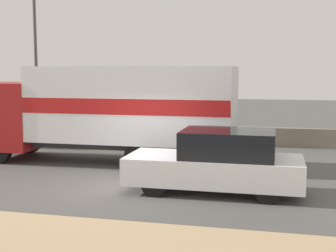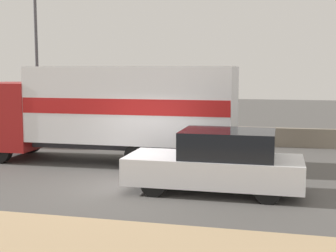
% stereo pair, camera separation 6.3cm
% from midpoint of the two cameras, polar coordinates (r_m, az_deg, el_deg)
% --- Properties ---
extents(ground_plane, '(80.00, 80.00, 0.00)m').
position_cam_midpoint_polar(ground_plane, '(13.03, -4.60, -7.36)').
color(ground_plane, '#514F4C').
extents(stone_wall_backdrop, '(60.00, 0.35, 0.79)m').
position_cam_midpoint_polar(stone_wall_backdrop, '(20.54, 2.29, -0.99)').
color(stone_wall_backdrop, gray).
rests_on(stone_wall_backdrop, ground_plane).
extents(street_lamp, '(0.56, 0.28, 7.86)m').
position_cam_midpoint_polar(street_lamp, '(21.86, -15.70, 10.01)').
color(street_lamp, '#4C4C51').
rests_on(street_lamp, ground_plane).
extents(box_truck, '(9.02, 2.47, 3.31)m').
position_cam_midpoint_polar(box_truck, '(16.18, -7.10, 2.14)').
color(box_truck, maroon).
rests_on(box_truck, ground_plane).
extents(car_hatchback, '(4.56, 1.87, 1.65)m').
position_cam_midpoint_polar(car_hatchback, '(12.31, 6.26, -4.39)').
color(car_hatchback, silver).
rests_on(car_hatchback, ground_plane).
extents(pedestrian, '(0.39, 0.39, 1.77)m').
position_cam_midpoint_polar(pedestrian, '(20.42, -18.57, 0.10)').
color(pedestrian, slate).
rests_on(pedestrian, ground_plane).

